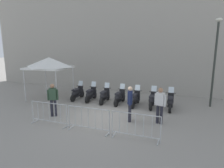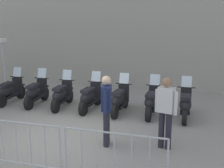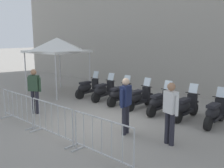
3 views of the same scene
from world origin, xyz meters
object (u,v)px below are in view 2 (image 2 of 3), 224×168
(motorcycle_1, at_px, (36,93))
(motorcycle_4, at_px, (120,100))
(motorcycle_3, at_px, (90,97))
(motorcycle_2, at_px, (62,95))
(motorcycle_5, at_px, (152,102))
(officer_mid_plaza, at_px, (166,109))
(barrier_segment_1, at_px, (17,147))
(officer_by_barriers, at_px, (106,107))
(motorcycle_0, at_px, (10,91))
(barrier_segment_2, at_px, (114,160))
(motorcycle_6, at_px, (185,105))

(motorcycle_1, relative_size, motorcycle_4, 1.00)
(motorcycle_3, bearing_deg, motorcycle_2, 175.21)
(motorcycle_5, distance_m, officer_mid_plaza, 2.45)
(officer_mid_plaza, bearing_deg, motorcycle_2, 143.25)
(barrier_segment_1, height_order, officer_by_barriers, officer_by_barriers)
(motorcycle_5, xyz_separation_m, officer_by_barriers, (-0.96, -2.43, 0.53))
(motorcycle_2, relative_size, officer_mid_plaza, 1.00)
(motorcycle_3, relative_size, officer_by_barriers, 1.00)
(motorcycle_1, bearing_deg, barrier_segment_1, -69.85)
(motorcycle_0, height_order, officer_by_barriers, officer_by_barriers)
(motorcycle_4, bearing_deg, motorcycle_5, -2.84)
(barrier_segment_2, bearing_deg, motorcycle_3, 110.12)
(motorcycle_4, relative_size, officer_mid_plaza, 1.00)
(motorcycle_3, relative_size, barrier_segment_1, 0.89)
(motorcycle_6, distance_m, officer_by_barriers, 3.10)
(motorcycle_1, xyz_separation_m, officer_by_barriers, (3.15, -2.87, 0.53))
(motorcycle_3, xyz_separation_m, motorcycle_5, (2.06, -0.19, 0.00))
(motorcycle_6, relative_size, officer_mid_plaza, 1.00)
(motorcycle_4, bearing_deg, motorcycle_0, 173.69)
(motorcycle_0, height_order, motorcycle_2, same)
(motorcycle_2, bearing_deg, barrier_segment_1, -81.91)
(motorcycle_3, xyz_separation_m, barrier_segment_2, (1.61, -4.39, 0.07))
(motorcycle_6, height_order, barrier_segment_1, motorcycle_6)
(motorcycle_1, height_order, motorcycle_4, same)
(motorcycle_6, bearing_deg, motorcycle_3, 174.47)
(motorcycle_0, xyz_separation_m, barrier_segment_2, (4.69, -4.71, 0.07))
(motorcycle_4, xyz_separation_m, barrier_segment_2, (0.58, -4.25, 0.07))
(motorcycle_1, height_order, officer_mid_plaza, officer_mid_plaza)
(motorcycle_2, distance_m, barrier_segment_1, 4.32)
(motorcycle_3, xyz_separation_m, officer_by_barriers, (1.11, -2.62, 0.53))
(motorcycle_3, xyz_separation_m, officer_mid_plaza, (2.50, -2.54, 0.53))
(officer_mid_plaza, bearing_deg, officer_by_barriers, -176.74)
(motorcycle_1, xyz_separation_m, motorcycle_3, (2.04, -0.25, 0.00))
(officer_mid_plaza, xyz_separation_m, officer_by_barriers, (-1.39, -0.08, 0.00))
(motorcycle_1, height_order, officer_by_barriers, officer_by_barriers)
(motorcycle_2, bearing_deg, motorcycle_5, -5.16)
(motorcycle_1, xyz_separation_m, motorcycle_2, (1.02, -0.16, 0.00))
(motorcycle_0, distance_m, officer_mid_plaza, 6.29)
(barrier_segment_2, relative_size, officer_by_barriers, 1.12)
(motorcycle_4, xyz_separation_m, officer_by_barriers, (0.08, -2.48, 0.53))
(barrier_segment_1, relative_size, officer_mid_plaza, 1.12)
(barrier_segment_1, bearing_deg, officer_by_barriers, 45.96)
(motorcycle_6, height_order, barrier_segment_2, motorcycle_6)
(motorcycle_4, distance_m, motorcycle_6, 2.07)
(motorcycle_3, relative_size, barrier_segment_2, 0.89)
(motorcycle_3, height_order, barrier_segment_2, motorcycle_3)
(motorcycle_0, relative_size, officer_mid_plaza, 1.00)
(motorcycle_3, distance_m, motorcycle_5, 2.07)
(barrier_segment_2, bearing_deg, officer_mid_plaza, 64.30)
(motorcycle_5, bearing_deg, officer_mid_plaza, -79.41)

